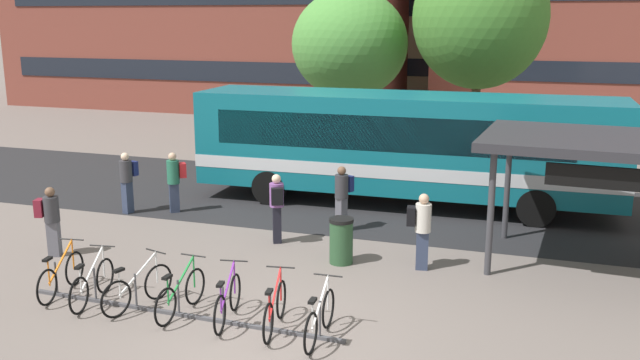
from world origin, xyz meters
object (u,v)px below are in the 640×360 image
(parked_bicycle_green_3, at_px, (181,295))
(street_tree_1, at_px, (480,17))
(parked_bicycle_white_2, at_px, (138,289))
(parked_bicycle_red_5, at_px, (275,309))
(parked_bicycle_white_6, at_px, (320,319))
(commuter_black_pack_3, at_px, (277,204))
(city_bus, at_px, (406,144))
(parked_bicycle_white_1, at_px, (92,284))
(parked_bicycle_purple_4, at_px, (228,302))
(trash_bin, at_px, (341,241))
(street_tree_0, at_px, (350,44))
(parked_bicycle_orange_0, at_px, (61,276))
(commuter_red_pack_0, at_px, (175,178))
(commuter_maroon_pack_1, at_px, (50,217))
(commuter_navy_pack_5, at_px, (342,194))
(commuter_navy_pack_2, at_px, (127,178))
(commuter_black_pack_4, at_px, (421,226))

(parked_bicycle_green_3, relative_size, street_tree_1, 0.22)
(parked_bicycle_white_2, bearing_deg, parked_bicycle_red_5, -75.43)
(parked_bicycle_white_6, xyz_separation_m, commuter_black_pack_3, (-2.62, 4.56, 0.60))
(city_bus, bearing_deg, parked_bicycle_white_1, -116.57)
(parked_bicycle_purple_4, bearing_deg, trash_bin, -26.78)
(street_tree_0, bearing_deg, parked_bicycle_red_5, -78.38)
(parked_bicycle_orange_0, relative_size, trash_bin, 1.66)
(commuter_red_pack_0, distance_m, street_tree_0, 10.55)
(commuter_maroon_pack_1, relative_size, trash_bin, 1.57)
(parked_bicycle_orange_0, bearing_deg, commuter_navy_pack_5, -43.74)
(parked_bicycle_red_5, relative_size, trash_bin, 1.66)
(parked_bicycle_purple_4, height_order, commuter_black_pack_3, commuter_black_pack_3)
(commuter_black_pack_3, bearing_deg, parked_bicycle_red_5, 176.10)
(city_bus, relative_size, parked_bicycle_green_3, 7.01)
(parked_bicycle_white_2, distance_m, street_tree_1, 16.54)
(street_tree_1, bearing_deg, trash_bin, -97.84)
(parked_bicycle_purple_4, distance_m, commuter_navy_pack_5, 5.90)
(parked_bicycle_white_6, height_order, commuter_maroon_pack_1, commuter_maroon_pack_1)
(parked_bicycle_green_3, height_order, street_tree_0, street_tree_0)
(commuter_navy_pack_2, bearing_deg, parked_bicycle_white_6, 63.66)
(commuter_red_pack_0, distance_m, trash_bin, 6.12)
(parked_bicycle_white_2, xyz_separation_m, parked_bicycle_purple_4, (1.86, -0.01, 0.00))
(commuter_navy_pack_2, bearing_deg, parked_bicycle_green_3, 51.66)
(parked_bicycle_red_5, xyz_separation_m, commuter_maroon_pack_1, (-6.27, 1.95, 0.55))
(commuter_red_pack_0, relative_size, commuter_navy_pack_5, 1.01)
(city_bus, distance_m, street_tree_1, 7.30)
(parked_bicycle_green_3, relative_size, commuter_navy_pack_2, 1.00)
(parked_bicycle_green_3, xyz_separation_m, commuter_black_pack_4, (3.74, 3.72, 0.59))
(street_tree_0, distance_m, street_tree_1, 5.11)
(parked_bicycle_green_3, distance_m, street_tree_1, 16.32)
(parked_bicycle_purple_4, distance_m, commuter_red_pack_0, 7.57)
(parked_bicycle_green_3, bearing_deg, commuter_black_pack_3, 0.06)
(parked_bicycle_white_2, xyz_separation_m, trash_bin, (2.91, 3.55, 0.13))
(city_bus, height_order, street_tree_1, street_tree_1)
(parked_bicycle_orange_0, bearing_deg, parked_bicycle_white_6, -101.37)
(commuter_black_pack_3, bearing_deg, parked_bicycle_orange_0, 121.32)
(parked_bicycle_white_2, bearing_deg, street_tree_0, 17.31)
(parked_bicycle_purple_4, height_order, commuter_black_pack_4, commuter_black_pack_4)
(parked_bicycle_red_5, distance_m, commuter_black_pack_4, 4.25)
(parked_bicycle_white_2, relative_size, commuter_black_pack_3, 0.99)
(parked_bicycle_white_1, xyz_separation_m, commuter_navy_pack_5, (3.20, 5.91, 0.59))
(parked_bicycle_white_6, xyz_separation_m, street_tree_0, (-4.12, 15.94, 3.92))
(parked_bicycle_white_6, bearing_deg, street_tree_1, -4.94)
(parked_bicycle_white_6, bearing_deg, commuter_navy_pack_5, 11.45)
(parked_bicycle_orange_0, distance_m, commuter_black_pack_4, 7.42)
(commuter_navy_pack_5, bearing_deg, commuter_black_pack_4, 69.64)
(parked_bicycle_purple_4, bearing_deg, parked_bicycle_white_2, 79.23)
(parked_bicycle_white_1, relative_size, commuter_red_pack_0, 1.01)
(commuter_red_pack_0, xyz_separation_m, trash_bin, (5.58, -2.46, -0.46))
(parked_bicycle_green_3, bearing_deg, trash_bin, -27.67)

